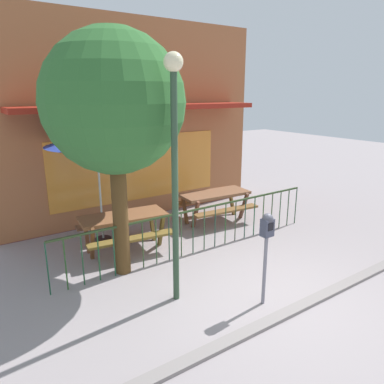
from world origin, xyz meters
The scene contains 10 objects.
ground centered at (0.00, 0.00, 0.00)m, with size 40.00×40.00×0.00m, color gray.
pub_storefront centered at (0.00, 5.05, 2.54)m, with size 7.25×1.46×5.08m.
patio_fence_front centered at (0.00, 2.08, 0.66)m, with size 6.11×0.04×0.97m.
picnic_table_left centered at (-1.25, 3.09, 0.61)m, with size 1.95×1.56×0.79m.
picnic_table_right centered at (1.44, 3.40, 0.61)m, with size 1.91×1.51×0.79m.
patio_umbrella centered at (-1.46, 3.82, 2.33)m, with size 2.16×2.16×2.50m.
parking_meter_near centered at (-0.27, -0.10, 1.18)m, with size 0.18×0.17×1.53m.
street_tree centered at (-1.70, 2.15, 3.09)m, with size 2.41×2.41×4.32m.
street_lamp centered at (-1.35, 0.81, 2.51)m, with size 0.28×0.28×3.83m.
curb_edge centered at (0.00, -0.53, 0.00)m, with size 10.15×0.20×0.11m, color gray.
Camera 1 is at (-4.10, -3.68, 3.29)m, focal length 33.71 mm.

